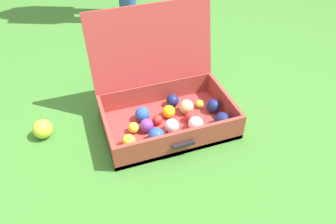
% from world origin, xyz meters
% --- Properties ---
extents(ground_plane, '(16.00, 16.00, 0.00)m').
position_xyz_m(ground_plane, '(0.00, 0.00, 0.00)').
color(ground_plane, '#3D7A2D').
extents(open_suitcase, '(0.66, 0.54, 0.56)m').
position_xyz_m(open_suitcase, '(0.07, 0.08, 0.12)').
color(open_suitcase, '#B23838').
rests_on(open_suitcase, ground).
extents(stray_ball_on_grass, '(0.10, 0.10, 0.10)m').
position_xyz_m(stray_ball_on_grass, '(-0.56, 0.17, 0.05)').
color(stray_ball_on_grass, '#CCDB38').
rests_on(stray_ball_on_grass, ground).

